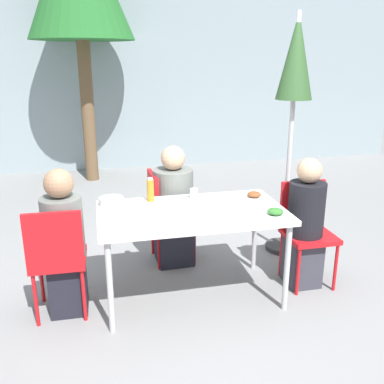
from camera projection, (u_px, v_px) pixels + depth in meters
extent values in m
plane|color=gray|center=(192.00, 296.00, 3.56)|extent=(24.00, 24.00, 0.00)
cube|color=#89999E|center=(133.00, 81.00, 7.40)|extent=(10.00, 0.20, 3.00)
cube|color=silver|center=(192.00, 213.00, 3.34)|extent=(1.45, 0.81, 0.04)
cylinder|color=#B7B7B7|center=(110.00, 287.00, 2.99)|extent=(0.04, 0.04, 0.72)
cylinder|color=#B7B7B7|center=(287.00, 268.00, 3.27)|extent=(0.04, 0.04, 0.72)
cylinder|color=#B7B7B7|center=(107.00, 247.00, 3.63)|extent=(0.04, 0.04, 0.72)
cylinder|color=#B7B7B7|center=(255.00, 233.00, 3.91)|extent=(0.04, 0.04, 0.72)
cube|color=red|center=(59.00, 259.00, 3.22)|extent=(0.41, 0.41, 0.04)
cube|color=red|center=(54.00, 241.00, 2.98)|extent=(0.40, 0.04, 0.42)
cylinder|color=red|center=(41.00, 278.00, 3.42)|extent=(0.03, 0.03, 0.42)
cylinder|color=red|center=(85.00, 274.00, 3.49)|extent=(0.03, 0.03, 0.42)
cylinder|color=red|center=(36.00, 300.00, 3.10)|extent=(0.03, 0.03, 0.42)
cylinder|color=red|center=(84.00, 295.00, 3.17)|extent=(0.03, 0.03, 0.42)
cube|color=black|center=(68.00, 283.00, 3.30)|extent=(0.28, 0.28, 0.46)
cylinder|color=slate|center=(63.00, 227.00, 3.16)|extent=(0.30, 0.30, 0.47)
sphere|color=#9E7556|center=(59.00, 183.00, 3.06)|extent=(0.21, 0.21, 0.21)
cube|color=red|center=(310.00, 236.00, 3.64)|extent=(0.40, 0.40, 0.04)
cube|color=red|center=(302.00, 204.00, 3.74)|extent=(0.40, 0.04, 0.42)
cylinder|color=red|center=(335.00, 268.00, 3.58)|extent=(0.03, 0.03, 0.42)
cylinder|color=red|center=(298.00, 272.00, 3.51)|extent=(0.03, 0.03, 0.42)
cylinder|color=red|center=(316.00, 251.00, 3.90)|extent=(0.03, 0.03, 0.42)
cylinder|color=red|center=(281.00, 254.00, 3.83)|extent=(0.03, 0.03, 0.42)
cube|color=#383842|center=(302.00, 259.00, 3.69)|extent=(0.27, 0.27, 0.46)
cylinder|color=black|center=(307.00, 209.00, 3.55)|extent=(0.30, 0.30, 0.46)
sphere|color=tan|center=(310.00, 171.00, 3.45)|extent=(0.21, 0.21, 0.21)
cube|color=red|center=(173.00, 217.00, 4.08)|extent=(0.42, 0.42, 0.04)
cube|color=red|center=(153.00, 195.00, 3.96)|extent=(0.05, 0.40, 0.42)
cylinder|color=red|center=(186.00, 231.00, 4.35)|extent=(0.03, 0.03, 0.42)
cylinder|color=red|center=(194.00, 244.00, 4.03)|extent=(0.03, 0.03, 0.42)
cylinder|color=red|center=(153.00, 234.00, 4.26)|extent=(0.03, 0.03, 0.42)
cylinder|color=red|center=(159.00, 248.00, 3.95)|extent=(0.03, 0.03, 0.42)
cube|color=black|center=(174.00, 239.00, 4.09)|extent=(0.35, 0.35, 0.46)
cylinder|color=slate|center=(173.00, 194.00, 3.96)|extent=(0.37, 0.37, 0.46)
sphere|color=tan|center=(173.00, 158.00, 3.86)|extent=(0.22, 0.22, 0.22)
cylinder|color=#333333|center=(283.00, 247.00, 4.42)|extent=(0.36, 0.36, 0.05)
cylinder|color=#BCBCBC|center=(290.00, 140.00, 4.08)|extent=(0.04, 0.04, 2.29)
cone|color=#2D5128|center=(296.00, 56.00, 3.86)|extent=(0.34, 0.34, 0.77)
cylinder|color=white|center=(275.00, 215.00, 3.21)|extent=(0.22, 0.22, 0.01)
ellipsoid|color=#33702D|center=(275.00, 211.00, 3.20)|extent=(0.12, 0.12, 0.05)
cylinder|color=white|center=(254.00, 198.00, 3.61)|extent=(0.21, 0.21, 0.01)
ellipsoid|color=brown|center=(254.00, 194.00, 3.60)|extent=(0.12, 0.12, 0.05)
cylinder|color=#B7751E|center=(150.00, 190.00, 3.52)|extent=(0.06, 0.06, 0.18)
cylinder|color=white|center=(150.00, 179.00, 3.49)|extent=(0.04, 0.04, 0.02)
cylinder|color=silver|center=(194.00, 194.00, 3.60)|extent=(0.07, 0.07, 0.09)
cylinder|color=white|center=(111.00, 201.00, 3.45)|extent=(0.20, 0.20, 0.06)
cylinder|color=brown|center=(88.00, 113.00, 6.65)|extent=(0.20, 0.20, 2.14)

